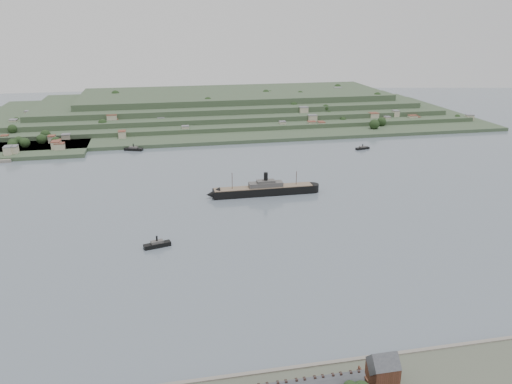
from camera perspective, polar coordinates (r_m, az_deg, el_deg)
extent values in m
plane|color=slate|center=(340.49, -1.86, -4.03)|extent=(1400.00, 1400.00, 0.00)
cube|color=gray|center=(214.41, 5.28, -19.43)|extent=(220.00, 2.00, 2.60)
cube|color=#482819|center=(200.32, 12.12, -19.90)|extent=(0.50, 8.40, 3.00)
cube|color=black|center=(192.32, 4.88, -20.86)|extent=(0.90, 1.40, 3.20)
cube|color=black|center=(195.92, 9.00, -20.18)|extent=(0.90, 1.40, 3.20)
cube|color=black|center=(197.61, 10.59, -19.89)|extent=(0.90, 1.40, 3.20)
cube|color=#482819|center=(208.88, 14.27, -19.44)|extent=(10.00, 10.00, 9.00)
cube|color=#3A3C42|center=(206.13, 14.38, -18.46)|extent=(10.40, 10.18, 10.18)
cube|color=#34462F|center=(683.24, -7.01, 8.03)|extent=(760.00, 260.00, 4.00)
cube|color=#34462F|center=(708.60, -5.56, 8.86)|extent=(680.00, 220.00, 5.00)
cube|color=#34462F|center=(723.95, -4.51, 9.56)|extent=(600.00, 200.00, 6.00)
cube|color=#34462F|center=(739.47, -3.50, 10.30)|extent=(520.00, 180.00, 7.00)
cube|color=#34462F|center=(755.18, -2.53, 11.09)|extent=(440.00, 160.00, 8.00)
cube|color=#34462F|center=(592.82, -25.74, 4.48)|extent=(150.00, 90.00, 4.00)
cube|color=gray|center=(554.97, -27.20, 3.28)|extent=(22.00, 14.00, 2.80)
cube|color=black|center=(400.12, 0.86, 0.12)|extent=(81.34, 10.95, 6.33)
cone|color=black|center=(393.97, -4.93, -0.27)|extent=(10.86, 10.86, 10.84)
cylinder|color=black|center=(410.24, 6.42, 0.49)|extent=(10.84, 10.84, 6.33)
cube|color=#76634F|center=(399.00, 0.87, 0.58)|extent=(79.54, 10.04, 0.54)
cube|color=#4D4A47|center=(398.73, 1.12, 0.87)|extent=(27.12, 8.17, 3.61)
cube|color=#4D4A47|center=(397.96, 1.12, 1.20)|extent=(14.47, 6.34, 2.26)
cylinder|color=black|center=(396.90, 1.13, 1.67)|extent=(3.25, 3.25, 8.13)
cylinder|color=#432B1E|center=(392.74, -2.74, 1.18)|extent=(0.45, 0.45, 14.46)
cylinder|color=#432B1E|center=(403.73, 4.63, 1.52)|extent=(0.45, 0.45, 12.65)
cube|color=black|center=(317.43, -11.22, -5.97)|extent=(17.34, 8.61, 2.68)
cube|color=#4D4A47|center=(316.59, -11.24, -5.64)|extent=(8.20, 5.38, 2.01)
cylinder|color=black|center=(315.66, -11.27, -5.28)|extent=(1.12, 1.12, 3.91)
cube|color=black|center=(550.33, -13.82, 4.76)|extent=(20.41, 11.92, 2.63)
cube|color=#4D4A47|center=(549.86, -13.83, 4.96)|extent=(9.84, 7.16, 1.97)
cylinder|color=black|center=(549.33, -13.85, 5.18)|extent=(1.10, 1.10, 3.84)
cube|color=black|center=(551.78, 12.07, 4.90)|extent=(16.43, 7.97, 2.11)
cube|color=#4D4A47|center=(551.40, 12.09, 5.06)|extent=(7.75, 5.08, 1.58)
cylinder|color=black|center=(550.98, 12.10, 5.24)|extent=(0.88, 0.88, 3.08)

